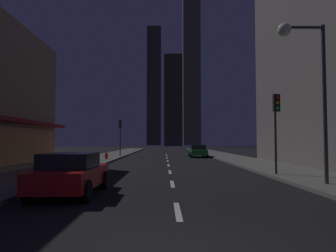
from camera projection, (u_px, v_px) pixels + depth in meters
ground_plane at (167, 157)px, 36.93m from camera, size 78.00×136.00×0.10m
sidewalk_right at (225, 156)px, 37.03m from camera, size 4.00×76.00×0.15m
sidewalk_left at (108, 156)px, 36.84m from camera, size 4.00×76.00×0.15m
lane_marking_center at (169, 165)px, 23.75m from camera, size 0.16×43.80×0.01m
skyscraper_distant_tall at (154, 86)px, 147.46m from camera, size 6.55×8.25×55.94m
skyscraper_distant_mid at (173, 100)px, 120.05m from camera, size 7.01×5.20×35.39m
skyscraper_distant_short at (192, 69)px, 151.16m from camera, size 8.42×5.41×74.40m
car_parked_near at (71, 173)px, 10.76m from camera, size 1.98×4.24×1.45m
car_parked_far at (198, 151)px, 36.04m from camera, size 1.98×4.24×1.45m
fire_hydrant_far_left at (106, 156)px, 29.76m from camera, size 0.42×0.30×0.65m
traffic_light_near_right at (276, 116)px, 16.15m from camera, size 0.32×0.48×4.20m
traffic_light_far_left at (120, 130)px, 36.33m from camera, size 0.32×0.48×4.20m
street_lamp_right at (304, 63)px, 12.69m from camera, size 1.96×0.56×6.58m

